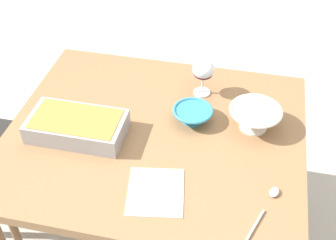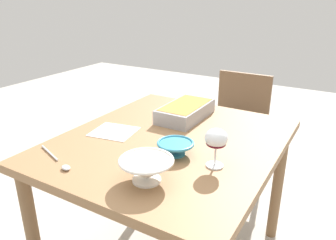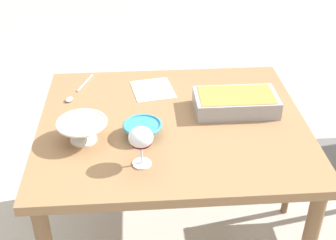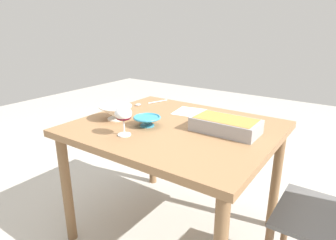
{
  "view_description": "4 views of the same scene",
  "coord_description": "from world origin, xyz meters",
  "px_view_note": "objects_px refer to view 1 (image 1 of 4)",
  "views": [
    {
      "loc": [
        -0.31,
        1.16,
        1.86
      ],
      "look_at": [
        -0.04,
        -0.03,
        0.78
      ],
      "focal_mm": 46.89,
      "sensor_mm": 36.0,
      "label": 1
    },
    {
      "loc": [
        -1.2,
        -0.69,
        1.36
      ],
      "look_at": [
        -0.0,
        0.01,
        0.82
      ],
      "focal_mm": 35.11,
      "sensor_mm": 36.0,
      "label": 2
    },
    {
      "loc": [
        -0.13,
        -1.57,
        1.76
      ],
      "look_at": [
        -0.02,
        -0.05,
        0.77
      ],
      "focal_mm": 48.22,
      "sensor_mm": 36.0,
      "label": 3
    },
    {
      "loc": [
        0.86,
        -1.31,
        1.29
      ],
      "look_at": [
        -0.05,
        0.0,
        0.76
      ],
      "focal_mm": 31.0,
      "sensor_mm": 36.0,
      "label": 4
    }
  ],
  "objects_px": {
    "mixing_bowl": "(193,114)",
    "napkin": "(156,192)",
    "wine_glass": "(203,71)",
    "small_bowl": "(255,117)",
    "casserole_dish": "(77,125)",
    "dining_table": "(155,149)",
    "serving_spoon": "(267,205)"
  },
  "relations": [
    {
      "from": "small_bowl",
      "to": "dining_table",
      "type": "bearing_deg",
      "value": 17.2
    },
    {
      "from": "casserole_dish",
      "to": "napkin",
      "type": "relative_size",
      "value": 1.75
    },
    {
      "from": "dining_table",
      "to": "wine_glass",
      "type": "bearing_deg",
      "value": -115.69
    },
    {
      "from": "wine_glass",
      "to": "napkin",
      "type": "bearing_deg",
      "value": 83.37
    },
    {
      "from": "serving_spoon",
      "to": "napkin",
      "type": "height_order",
      "value": "serving_spoon"
    },
    {
      "from": "small_bowl",
      "to": "serving_spoon",
      "type": "height_order",
      "value": "small_bowl"
    },
    {
      "from": "dining_table",
      "to": "casserole_dish",
      "type": "relative_size",
      "value": 3.14
    },
    {
      "from": "napkin",
      "to": "serving_spoon",
      "type": "bearing_deg",
      "value": -177.24
    },
    {
      "from": "mixing_bowl",
      "to": "serving_spoon",
      "type": "height_order",
      "value": "mixing_bowl"
    },
    {
      "from": "mixing_bowl",
      "to": "serving_spoon",
      "type": "relative_size",
      "value": 0.59
    },
    {
      "from": "small_bowl",
      "to": "napkin",
      "type": "distance_m",
      "value": 0.48
    },
    {
      "from": "dining_table",
      "to": "casserole_dish",
      "type": "height_order",
      "value": "casserole_dish"
    },
    {
      "from": "dining_table",
      "to": "serving_spoon",
      "type": "height_order",
      "value": "serving_spoon"
    },
    {
      "from": "dining_table",
      "to": "mixing_bowl",
      "type": "xyz_separation_m",
      "value": [
        -0.13,
        -0.1,
        0.12
      ]
    },
    {
      "from": "dining_table",
      "to": "casserole_dish",
      "type": "bearing_deg",
      "value": 13.71
    },
    {
      "from": "wine_glass",
      "to": "napkin",
      "type": "xyz_separation_m",
      "value": [
        0.06,
        0.55,
        -0.11
      ]
    },
    {
      "from": "casserole_dish",
      "to": "serving_spoon",
      "type": "distance_m",
      "value": 0.73
    },
    {
      "from": "wine_glass",
      "to": "serving_spoon",
      "type": "height_order",
      "value": "wine_glass"
    },
    {
      "from": "dining_table",
      "to": "serving_spoon",
      "type": "bearing_deg",
      "value": 148.83
    },
    {
      "from": "small_bowl",
      "to": "casserole_dish",
      "type": "bearing_deg",
      "value": 15.68
    },
    {
      "from": "dining_table",
      "to": "small_bowl",
      "type": "relative_size",
      "value": 5.61
    },
    {
      "from": "casserole_dish",
      "to": "small_bowl",
      "type": "distance_m",
      "value": 0.66
    },
    {
      "from": "casserole_dish",
      "to": "napkin",
      "type": "height_order",
      "value": "casserole_dish"
    },
    {
      "from": "mixing_bowl",
      "to": "small_bowl",
      "type": "bearing_deg",
      "value": -176.83
    },
    {
      "from": "small_bowl",
      "to": "serving_spoon",
      "type": "xyz_separation_m",
      "value": [
        -0.07,
        0.37,
        -0.04
      ]
    },
    {
      "from": "small_bowl",
      "to": "serving_spoon",
      "type": "bearing_deg",
      "value": 100.55
    },
    {
      "from": "serving_spoon",
      "to": "wine_glass",
      "type": "bearing_deg",
      "value": -61.37
    },
    {
      "from": "mixing_bowl",
      "to": "napkin",
      "type": "relative_size",
      "value": 0.78
    },
    {
      "from": "casserole_dish",
      "to": "mixing_bowl",
      "type": "xyz_separation_m",
      "value": [
        -0.4,
        -0.17,
        -0.01
      ]
    },
    {
      "from": "wine_glass",
      "to": "small_bowl",
      "type": "xyz_separation_m",
      "value": [
        -0.22,
        0.17,
        -0.06
      ]
    },
    {
      "from": "dining_table",
      "to": "wine_glass",
      "type": "xyz_separation_m",
      "value": [
        -0.13,
        -0.28,
        0.2
      ]
    },
    {
      "from": "wine_glass",
      "to": "serving_spoon",
      "type": "xyz_separation_m",
      "value": [
        -0.29,
        0.54,
        -0.1
      ]
    }
  ]
}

